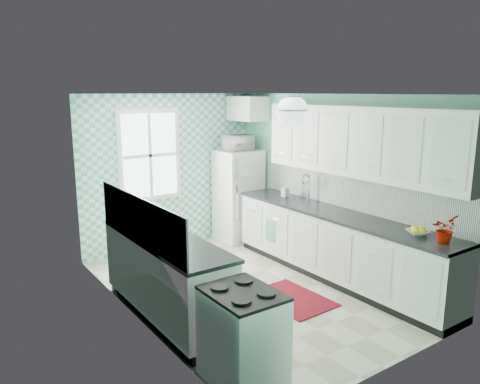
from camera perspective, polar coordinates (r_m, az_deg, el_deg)
floor at (r=6.26m, az=0.95°, el=-11.81°), size 3.00×4.40×0.02m
ceiling at (r=5.72m, az=1.04°, el=11.93°), size 3.00×4.40×0.02m
wall_back at (r=7.73m, az=-8.66°, el=2.47°), size 3.00×0.02×2.50m
wall_front at (r=4.33m, az=18.48°, el=-5.73°), size 3.00×0.02×2.50m
wall_left at (r=5.15m, az=-12.77°, el=-2.58°), size 0.02×4.40×2.50m
wall_right at (r=6.84m, az=11.31°, el=1.12°), size 0.02×4.40×2.50m
accent_wall at (r=7.71m, az=-8.59°, el=2.45°), size 3.00×0.01×2.50m
window at (r=7.49m, az=-10.97°, el=4.41°), size 1.04×0.05×1.44m
backsplash_right at (r=6.57m, az=13.66°, el=0.06°), size 0.02×3.60×0.51m
backsplash_left at (r=5.10m, az=-12.19°, el=-3.33°), size 0.02×2.15×0.51m
upper_cabinets_right at (r=6.22m, az=14.42°, el=5.94°), size 0.33×3.20×0.90m
upper_cabinet_fridge at (r=7.97m, az=0.89°, el=10.14°), size 0.40×0.74×0.40m
ceiling_light at (r=5.10m, az=6.40°, el=9.73°), size 0.34×0.34×0.35m
base_cabinets_right at (r=6.56m, az=11.65°, el=-6.62°), size 0.60×3.60×0.90m
countertop_right at (r=6.41m, az=11.73°, el=-2.66°), size 0.63×3.60×0.04m
base_cabinets_left at (r=5.45m, az=-9.00°, el=-10.45°), size 0.60×2.15×0.90m
countertop_left at (r=5.30m, az=-9.02°, el=-5.72°), size 0.63×2.15×0.04m
fridge at (r=8.04m, az=-0.22°, el=-0.42°), size 0.68×0.68×1.56m
stove at (r=4.28m, az=0.33°, el=-17.09°), size 0.56×0.70×0.84m
sink at (r=6.95m, az=7.28°, el=-1.26°), size 0.50×0.42×0.53m
rug at (r=6.01m, az=6.36°, el=-12.78°), size 0.73×1.02×0.02m
dish_towel at (r=7.08m, az=3.74°, el=-4.72°), size 0.04×0.22×0.33m
fruit_bowl at (r=5.68m, az=20.88°, el=-4.64°), size 0.31×0.31×0.06m
potted_plant at (r=5.49m, az=23.64°, el=-4.14°), size 0.32×0.29×0.30m
soap_bottle at (r=7.24m, az=5.51°, el=0.21°), size 0.10×0.10×0.20m
microwave at (r=7.89m, az=-0.23°, el=6.03°), size 0.48×0.33×0.26m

